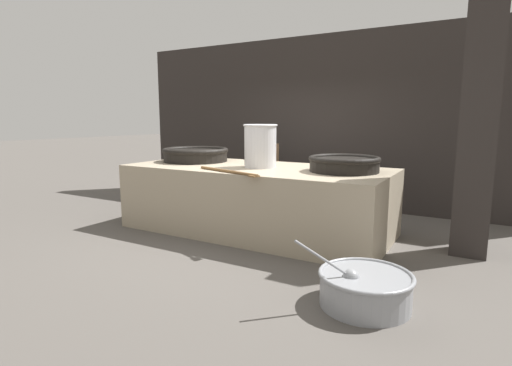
# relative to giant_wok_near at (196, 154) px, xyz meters

# --- Properties ---
(ground_plane) EXTENTS (60.00, 60.00, 0.00)m
(ground_plane) POSITION_rel_giant_wok_near_xyz_m (1.29, -0.17, -1.12)
(ground_plane) COLOR #56514C
(back_wall) EXTENTS (8.13, 0.24, 3.31)m
(back_wall) POSITION_rel_giant_wok_near_xyz_m (1.29, 2.22, 0.54)
(back_wall) COLOR #2D2826
(back_wall) RESTS_ON ground_plane
(support_pillar) EXTENTS (0.42, 0.42, 3.31)m
(support_pillar) POSITION_rel_giant_wok_near_xyz_m (4.19, 0.26, 0.54)
(support_pillar) COLOR #2D2826
(support_pillar) RESTS_ON ground_plane
(hearth_platform) EXTENTS (3.99, 1.74, 1.00)m
(hearth_platform) POSITION_rel_giant_wok_near_xyz_m (1.29, -0.17, -0.62)
(hearth_platform) COLOR tan
(hearth_platform) RESTS_ON ground_plane
(giant_wok_near) EXTENTS (1.12, 1.12, 0.23)m
(giant_wok_near) POSITION_rel_giant_wok_near_xyz_m (0.00, 0.00, 0.00)
(giant_wok_near) COLOR black
(giant_wok_near) RESTS_ON hearth_platform
(giant_wok_far) EXTENTS (0.98, 0.98, 0.21)m
(giant_wok_far) POSITION_rel_giant_wok_near_xyz_m (2.62, -0.05, -0.01)
(giant_wok_far) COLOR black
(giant_wok_far) RESTS_ON hearth_platform
(stock_pot) EXTENTS (0.51, 0.51, 0.64)m
(stock_pot) POSITION_rel_giant_wok_near_xyz_m (1.38, -0.19, 0.21)
(stock_pot) COLOR silver
(stock_pot) RESTS_ON hearth_platform
(stirring_paddle) EXTENTS (1.16, 0.42, 0.04)m
(stirring_paddle) POSITION_rel_giant_wok_near_xyz_m (1.34, -0.96, -0.11)
(stirring_paddle) COLOR brown
(stirring_paddle) RESTS_ON hearth_platform
(cook) EXTENTS (0.35, 0.54, 1.48)m
(cook) POSITION_rel_giant_wok_near_xyz_m (0.87, 1.02, -0.32)
(cook) COLOR #9E7551
(cook) RESTS_ON ground_plane
(prep_bowl_vegetables) EXTENTS (0.96, 0.91, 0.68)m
(prep_bowl_vegetables) POSITION_rel_giant_wok_near_xyz_m (3.42, -1.86, -0.94)
(prep_bowl_vegetables) COLOR gray
(prep_bowl_vegetables) RESTS_ON ground_plane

